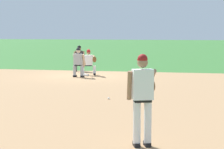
% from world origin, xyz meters
% --- Properties ---
extents(ground_plane, '(160.00, 160.00, 0.00)m').
position_xyz_m(ground_plane, '(0.00, 0.00, 0.00)').
color(ground_plane, '#336B2D').
extents(infield_dirt_patch, '(18.00, 18.00, 0.01)m').
position_xyz_m(infield_dirt_patch, '(-6.42, -2.38, 0.00)').
color(infield_dirt_patch, '#A87F56').
rests_on(infield_dirt_patch, ground).
extents(first_base_bag, '(0.38, 0.38, 0.09)m').
position_xyz_m(first_base_bag, '(0.00, 0.00, 0.04)').
color(first_base_bag, white).
rests_on(first_base_bag, ground).
extents(baseball, '(0.07, 0.07, 0.07)m').
position_xyz_m(baseball, '(-7.14, -2.82, 0.04)').
color(baseball, white).
rests_on(baseball, ground).
extents(pitcher, '(0.81, 0.60, 1.86)m').
position_xyz_m(pitcher, '(-12.80, -4.76, 1.06)').
color(pitcher, black).
rests_on(pitcher, ground).
extents(first_baseman, '(0.85, 0.94, 1.34)m').
position_xyz_m(first_baseman, '(0.29, -0.17, 0.73)').
color(first_baseman, black).
rests_on(first_baseman, ground).
extents(baserunner, '(0.50, 0.63, 1.46)m').
position_xyz_m(baserunner, '(-0.70, 0.11, 0.79)').
color(baserunner, black).
rests_on(baserunner, ground).
extents(umpire, '(0.58, 0.67, 1.46)m').
position_xyz_m(umpire, '(2.18, 0.90, 0.79)').
color(umpire, black).
rests_on(umpire, ground).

